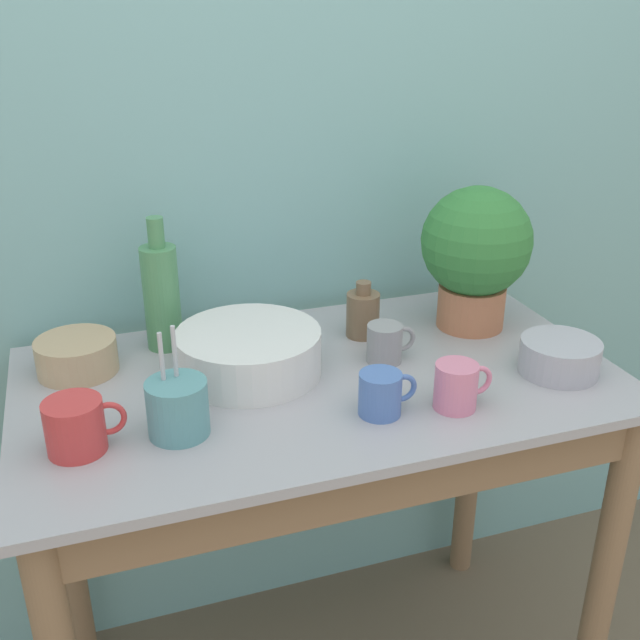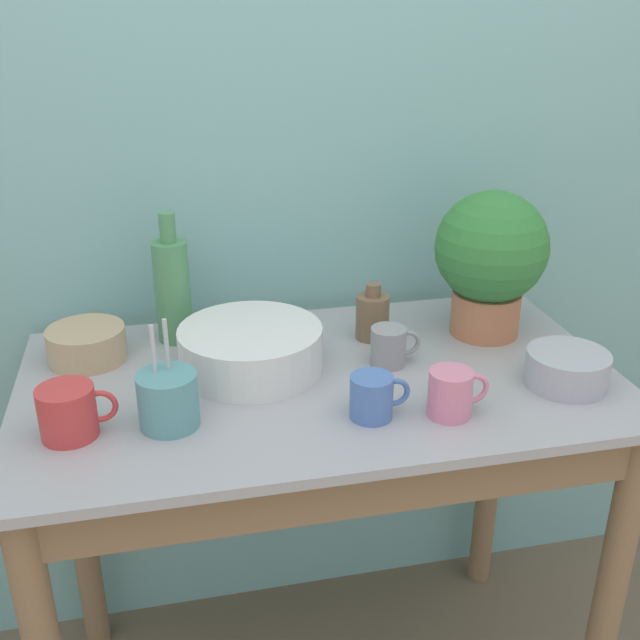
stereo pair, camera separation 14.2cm
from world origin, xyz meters
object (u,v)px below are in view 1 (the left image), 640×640
object	(u,v)px
bowl_small_steel	(560,357)
bottle_tall	(161,295)
potted_plant	(476,251)
mug_pink	(457,386)
mug_blue	(381,394)
utensil_cup	(178,407)
bowl_small_tan	(77,356)
mug_red	(76,426)
mug_grey	(386,343)
bottle_short	(363,313)
bowl_wash_large	(249,352)

from	to	relation	value
bowl_small_steel	bottle_tall	bearing A→B (deg)	152.92
potted_plant	mug_pink	xyz separation A→B (m)	(-0.20, -0.31, -0.13)
mug_blue	utensil_cup	size ratio (longest dim) A/B	0.57
bottle_tall	bowl_small_tan	size ratio (longest dim) A/B	1.80
bowl_small_steel	utensil_cup	bearing A→B (deg)	178.72
bowl_small_steel	mug_red	bearing A→B (deg)	178.86
potted_plant	utensil_cup	xyz separation A→B (m)	(-0.69, -0.24, -0.13)
mug_grey	bowl_small_tan	size ratio (longest dim) A/B	0.66
bottle_short	bowl_wash_large	bearing A→B (deg)	-161.75
potted_plant	bowl_small_tan	size ratio (longest dim) A/B	2.02
bottle_tall	mug_red	size ratio (longest dim) A/B	2.14
bowl_wash_large	bottle_short	size ratio (longest dim) A/B	2.28
bowl_wash_large	mug_pink	bearing A→B (deg)	-37.77
mug_blue	bowl_small_tan	size ratio (longest dim) A/B	0.69
bottle_tall	potted_plant	bearing A→B (deg)	-9.61
mug_grey	mug_red	distance (m)	0.62
bottle_tall	mug_pink	bearing A→B (deg)	-42.53
potted_plant	utensil_cup	distance (m)	0.74
bowl_wash_large	mug_pink	size ratio (longest dim) A/B	2.53
mug_blue	mug_pink	world-z (taller)	mug_pink
potted_plant	bowl_small_steel	distance (m)	0.30
bottle_short	mug_grey	distance (m)	0.13
bottle_tall	bottle_short	bearing A→B (deg)	-11.29
mug_red	mug_pink	world-z (taller)	mug_red
potted_plant	bottle_short	world-z (taller)	potted_plant
bottle_short	mug_blue	xyz separation A→B (m)	(-0.09, -0.32, -0.01)
mug_blue	mug_red	xyz separation A→B (m)	(-0.52, 0.05, 0.01)
potted_plant	bowl_small_steel	world-z (taller)	potted_plant
potted_plant	bottle_tall	size ratio (longest dim) A/B	1.12
mug_red	mug_blue	bearing A→B (deg)	-5.71
bowl_wash_large	mug_grey	distance (m)	0.28
bottle_short	utensil_cup	size ratio (longest dim) A/B	0.65
bowl_wash_large	potted_plant	bearing A→B (deg)	6.73
bottle_tall	utensil_cup	size ratio (longest dim) A/B	1.48
bowl_wash_large	mug_blue	size ratio (longest dim) A/B	2.61
mug_grey	utensil_cup	world-z (taller)	utensil_cup
bowl_small_steel	mug_pink	bearing A→B (deg)	-167.60
potted_plant	bottle_tall	xyz separation A→B (m)	(-0.66, 0.11, -0.06)
mug_pink	bowl_small_tan	world-z (taller)	mug_pink
bowl_small_steel	bowl_wash_large	bearing A→B (deg)	161.53
bottle_short	mug_grey	world-z (taller)	bottle_short
bottle_short	utensil_cup	bearing A→B (deg)	-148.80
potted_plant	bottle_short	xyz separation A→B (m)	(-0.25, 0.03, -0.13)
utensil_cup	mug_red	bearing A→B (deg)	179.45
mug_red	mug_grey	bearing A→B (deg)	12.74
bottle_short	utensil_cup	xyz separation A→B (m)	(-0.44, -0.27, -0.00)
bowl_wash_large	mug_grey	xyz separation A→B (m)	(0.27, -0.04, -0.00)
mug_blue	mug_grey	xyz separation A→B (m)	(0.09, 0.19, -0.00)
bowl_wash_large	bottle_tall	distance (m)	0.23
mug_pink	potted_plant	bearing A→B (deg)	57.15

